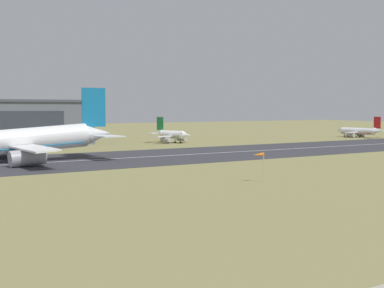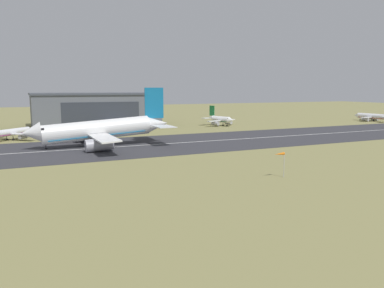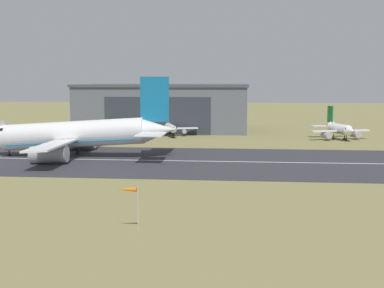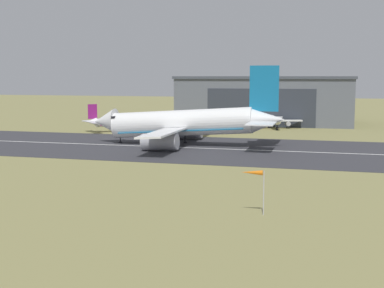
{
  "view_description": "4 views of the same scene",
  "coord_description": "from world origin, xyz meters",
  "px_view_note": "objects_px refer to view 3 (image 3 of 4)",
  "views": [
    {
      "loc": [
        -84.95,
        -1.23,
        13.46
      ],
      "look_at": [
        -18.72,
        102.26,
        5.15
      ],
      "focal_mm": 50.0,
      "sensor_mm": 36.0,
      "label": 1
    },
    {
      "loc": [
        -71.11,
        11.13,
        18.38
      ],
      "look_at": [
        -29.9,
        102.25,
        3.61
      ],
      "focal_mm": 35.0,
      "sensor_mm": 36.0,
      "label": 2
    },
    {
      "loc": [
        -9.29,
        11.13,
        18.21
      ],
      "look_at": [
        -18.13,
        99.41,
        7.42
      ],
      "focal_mm": 50.0,
      "sensor_mm": 36.0,
      "label": 3
    },
    {
      "loc": [
        -13.9,
        11.13,
        16.33
      ],
      "look_at": [
        -34.11,
        85.14,
        6.62
      ],
      "focal_mm": 50.0,
      "sensor_mm": 36.0,
      "label": 4
    }
  ],
  "objects_px": {
    "airplane_parked_west": "(170,127)",
    "airplane_parked_east": "(339,129)",
    "windsock_pole": "(127,191)",
    "airplane_landing": "(75,135)",
    "airplane_parked_centre": "(15,133)"
  },
  "relations": [
    {
      "from": "airplane_parked_west",
      "to": "airplane_parked_east",
      "type": "bearing_deg",
      "value": -5.74
    },
    {
      "from": "airplane_parked_west",
      "to": "windsock_pole",
      "type": "relative_size",
      "value": 3.7
    },
    {
      "from": "airplane_landing",
      "to": "airplane_parked_centre",
      "type": "height_order",
      "value": "airplane_landing"
    },
    {
      "from": "airplane_parked_west",
      "to": "airplane_parked_centre",
      "type": "xyz_separation_m",
      "value": [
        -42.52,
        -20.93,
        -0.04
      ]
    },
    {
      "from": "airplane_landing",
      "to": "airplane_parked_east",
      "type": "bearing_deg",
      "value": 32.21
    },
    {
      "from": "airplane_parked_centre",
      "to": "airplane_parked_east",
      "type": "distance_m",
      "value": 96.4
    },
    {
      "from": "airplane_parked_west",
      "to": "windsock_pole",
      "type": "xyz_separation_m",
      "value": [
        10.25,
        -108.06,
        2.05
      ]
    },
    {
      "from": "airplane_landing",
      "to": "airplane_parked_west",
      "type": "relative_size",
      "value": 2.36
    },
    {
      "from": "airplane_parked_centre",
      "to": "airplane_parked_east",
      "type": "bearing_deg",
      "value": 9.34
    },
    {
      "from": "airplane_landing",
      "to": "windsock_pole",
      "type": "height_order",
      "value": "airplane_landing"
    },
    {
      "from": "airplane_landing",
      "to": "airplane_parked_centre",
      "type": "distance_m",
      "value": 38.41
    },
    {
      "from": "airplane_parked_west",
      "to": "windsock_pole",
      "type": "height_order",
      "value": "airplane_parked_west"
    },
    {
      "from": "airplane_landing",
      "to": "airplane_parked_centre",
      "type": "relative_size",
      "value": 2.29
    },
    {
      "from": "airplane_landing",
      "to": "airplane_parked_west",
      "type": "bearing_deg",
      "value": 72.02
    },
    {
      "from": "windsock_pole",
      "to": "airplane_parked_east",
      "type": "bearing_deg",
      "value": 67.6
    }
  ]
}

